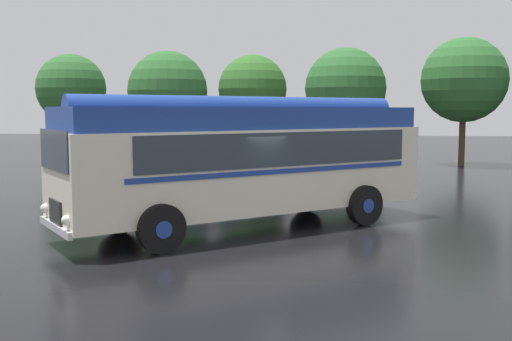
# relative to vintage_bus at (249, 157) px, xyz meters

# --- Properties ---
(ground_plane) EXTENTS (120.00, 120.00, 0.00)m
(ground_plane) POSITION_rel_vintage_bus_xyz_m (-0.21, -0.30, -1.89)
(ground_plane) COLOR black
(vintage_bus) EXTENTS (9.34, 8.29, 3.49)m
(vintage_bus) POSITION_rel_vintage_bus_xyz_m (0.00, 0.00, 0.00)
(vintage_bus) COLOR silver
(vintage_bus) RESTS_ON ground
(car_near_left) EXTENTS (2.27, 4.35, 1.66)m
(car_near_left) POSITION_rel_vintage_bus_xyz_m (-0.48, 12.98, -1.05)
(car_near_left) COLOR black
(car_near_left) RESTS_ON ground
(car_mid_left) EXTENTS (2.02, 4.23, 1.66)m
(car_mid_left) POSITION_rel_vintage_bus_xyz_m (2.25, 12.88, -1.05)
(car_mid_left) COLOR #B7BABF
(car_mid_left) RESTS_ON ground
(box_van) EXTENTS (2.57, 5.86, 2.50)m
(box_van) POSITION_rel_vintage_bus_xyz_m (-3.33, 13.41, -0.53)
(box_van) COLOR navy
(box_van) RESTS_ON ground
(tree_far_left) EXTENTS (4.13, 4.13, 6.48)m
(tree_far_left) POSITION_rel_vintage_bus_xyz_m (-13.13, 19.12, 2.59)
(tree_far_left) COLOR #4C3823
(tree_far_left) RESTS_ON ground
(tree_left_of_centre) EXTENTS (4.67, 4.67, 6.59)m
(tree_left_of_centre) POSITION_rel_vintage_bus_xyz_m (-7.15, 19.11, 2.29)
(tree_left_of_centre) COLOR #4C3823
(tree_left_of_centre) RESTS_ON ground
(tree_centre) EXTENTS (4.11, 4.11, 6.45)m
(tree_centre) POSITION_rel_vintage_bus_xyz_m (-2.35, 20.41, 2.50)
(tree_centre) COLOR #4C3823
(tree_centre) RESTS_ON ground
(tree_right_of_centre) EXTENTS (4.73, 4.73, 6.77)m
(tree_right_of_centre) POSITION_rel_vintage_bus_xyz_m (3.23, 20.09, 2.48)
(tree_right_of_centre) COLOR #4C3823
(tree_right_of_centre) RESTS_ON ground
(tree_far_right) EXTENTS (4.74, 4.74, 7.19)m
(tree_far_right) POSITION_rel_vintage_bus_xyz_m (9.80, 19.23, 2.94)
(tree_far_right) COLOR #4C3823
(tree_far_right) RESTS_ON ground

